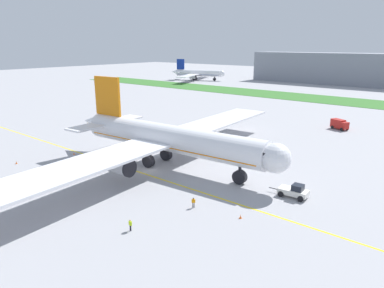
# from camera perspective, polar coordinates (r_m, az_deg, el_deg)

# --- Properties ---
(ground_plane) EXTENTS (600.00, 600.00, 0.00)m
(ground_plane) POSITION_cam_1_polar(r_m,az_deg,el_deg) (67.59, -6.78, -4.29)
(ground_plane) COLOR #9E9EA3
(ground_plane) RESTS_ON ground
(apron_taxi_line) EXTENTS (280.00, 0.36, 0.01)m
(apron_taxi_line) POSITION_cam_1_polar(r_m,az_deg,el_deg) (66.48, -7.85, -4.67)
(apron_taxi_line) COLOR yellow
(apron_taxi_line) RESTS_ON ground
(grass_median_strip) EXTENTS (320.00, 24.00, 0.10)m
(grass_median_strip) POSITION_cam_1_polar(r_m,az_deg,el_deg) (162.58, 22.69, 6.40)
(grass_median_strip) COLOR #38722D
(grass_median_strip) RESTS_ON ground
(airliner_foreground) EXTENTS (48.87, 77.37, 16.45)m
(airliner_foreground) POSITION_cam_1_polar(r_m,az_deg,el_deg) (68.32, -4.04, 0.91)
(airliner_foreground) COLOR white
(airliner_foreground) RESTS_ON ground
(pushback_tug) EXTENTS (6.32, 2.82, 2.17)m
(pushback_tug) POSITION_cam_1_polar(r_m,az_deg,el_deg) (57.94, 16.04, -7.25)
(pushback_tug) COLOR white
(pushback_tug) RESTS_ON ground
(ground_crew_wingwalker_port) EXTENTS (0.47, 0.42, 1.56)m
(ground_crew_wingwalker_port) POSITION_cam_1_polar(r_m,az_deg,el_deg) (52.32, 0.24, -9.21)
(ground_crew_wingwalker_port) COLOR black
(ground_crew_wingwalker_port) RESTS_ON ground
(ground_crew_marshaller_front) EXTENTS (0.55, 0.27, 1.57)m
(ground_crew_marshaller_front) POSITION_cam_1_polar(r_m,az_deg,el_deg) (47.01, -9.86, -12.51)
(ground_crew_marshaller_front) COLOR black
(ground_crew_marshaller_front) RESTS_ON ground
(traffic_cone_near_nose) EXTENTS (0.36, 0.36, 0.58)m
(traffic_cone_near_nose) POSITION_cam_1_polar(r_m,az_deg,el_deg) (50.11, 7.78, -11.40)
(traffic_cone_near_nose) COLOR #F2590C
(traffic_cone_near_nose) RESTS_ON ground
(traffic_cone_port_wing) EXTENTS (0.36, 0.36, 0.58)m
(traffic_cone_port_wing) POSITION_cam_1_polar(r_m,az_deg,el_deg) (79.05, -26.32, -2.67)
(traffic_cone_port_wing) COLOR #F2590C
(traffic_cone_port_wing) RESTS_ON ground
(traffic_cone_starboard_wing) EXTENTS (0.36, 0.36, 0.58)m
(traffic_cone_starboard_wing) POSITION_cam_1_polar(r_m,az_deg,el_deg) (80.92, -18.39, -1.41)
(traffic_cone_starboard_wing) COLOR #F2590C
(traffic_cone_starboard_wing) RESTS_ON ground
(service_truck_baggage_loader) EXTENTS (5.29, 3.96, 2.74)m
(service_truck_baggage_loader) POSITION_cam_1_polar(r_m,az_deg,el_deg) (107.43, 22.56, 2.97)
(service_truck_baggage_loader) COLOR #B21E19
(service_truck_baggage_loader) RESTS_ON ground
(parked_airliner_far_left) EXTENTS (35.10, 55.71, 13.46)m
(parked_airliner_far_left) POSITION_cam_1_polar(r_m,az_deg,el_deg) (238.30, 0.88, 11.29)
(parked_airliner_far_left) COLOR white
(parked_airliner_far_left) RESTS_ON ground
(terminal_building) EXTENTS (123.22, 20.00, 18.00)m
(terminal_building) POSITION_cam_1_polar(r_m,az_deg,el_deg) (228.41, 24.94, 10.78)
(terminal_building) COLOR gray
(terminal_building) RESTS_ON ground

